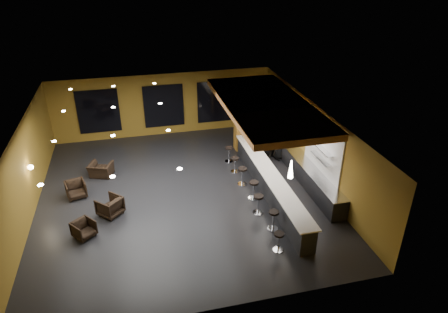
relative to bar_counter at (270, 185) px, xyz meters
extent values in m
cube|color=black|center=(-3.65, 1.00, -0.55)|extent=(12.00, 13.00, 0.10)
cube|color=black|center=(-3.65, 1.00, 3.05)|extent=(12.00, 13.00, 0.10)
cube|color=olive|center=(-3.65, 7.55, 1.25)|extent=(12.00, 0.10, 3.50)
cube|color=olive|center=(-3.65, -5.55, 1.25)|extent=(12.00, 0.10, 3.50)
cube|color=olive|center=(-9.70, 1.00, 1.25)|extent=(0.10, 13.00, 3.50)
cube|color=olive|center=(2.40, 1.00, 1.25)|extent=(0.10, 13.00, 3.50)
cube|color=#9A5E2D|center=(0.35, 2.00, 2.86)|extent=(3.60, 8.00, 0.28)
cube|color=black|center=(-7.15, 7.44, 1.20)|extent=(2.20, 0.06, 2.40)
cube|color=black|center=(-3.65, 7.44, 1.20)|extent=(2.20, 0.06, 2.40)
cube|color=black|center=(-0.65, 7.44, 1.20)|extent=(2.20, 0.06, 2.40)
cube|color=white|center=(2.31, 0.00, 1.50)|extent=(0.06, 3.20, 2.40)
cube|color=black|center=(0.00, 0.00, 0.00)|extent=(0.60, 8.00, 1.00)
cube|color=silver|center=(0.00, 0.00, 0.52)|extent=(0.78, 8.10, 0.05)
cube|color=black|center=(2.00, 0.50, -0.07)|extent=(0.70, 6.00, 0.86)
cube|color=silver|center=(2.00, 0.50, 0.39)|extent=(0.72, 6.00, 0.03)
cube|color=silver|center=(2.17, -0.20, 1.10)|extent=(0.30, 1.50, 0.03)
cube|color=silver|center=(2.17, -0.20, 1.55)|extent=(0.30, 1.50, 0.03)
cube|color=#9A6522|center=(0.00, 4.60, 1.25)|extent=(0.60, 0.60, 3.50)
sphere|color=#FFE5B2|center=(-9.53, 1.50, 1.30)|extent=(0.22, 0.22, 0.22)
cone|color=white|center=(0.00, -2.00, 1.85)|extent=(0.20, 0.20, 0.70)
cone|color=white|center=(0.00, 0.50, 1.85)|extent=(0.20, 0.20, 0.70)
cone|color=white|center=(0.00, 3.00, 1.85)|extent=(0.20, 0.20, 0.70)
imported|color=black|center=(0.76, 2.81, 0.28)|extent=(0.58, 0.39, 1.57)
imported|color=black|center=(1.31, 3.16, 0.28)|extent=(0.91, 0.81, 1.56)
imported|color=black|center=(1.60, 3.01, 0.27)|extent=(0.89, 0.76, 1.55)
imported|color=black|center=(-7.58, -1.06, -0.17)|extent=(1.00, 1.00, 0.66)
imported|color=black|center=(-6.65, 0.13, -0.11)|extent=(1.20, 1.20, 0.78)
imported|color=black|center=(-8.07, 1.79, -0.13)|extent=(0.97, 0.98, 0.73)
imported|color=black|center=(-7.10, 3.38, -0.17)|extent=(1.26, 1.18, 0.66)
cylinder|color=silver|center=(-0.90, -3.49, -0.49)|extent=(0.38, 0.38, 0.03)
cylinder|color=silver|center=(-0.90, -3.49, -0.15)|extent=(0.07, 0.07, 0.66)
cylinder|color=black|center=(-0.90, -3.49, 0.21)|extent=(0.36, 0.36, 0.08)
cylinder|color=silver|center=(-0.67, -2.30, -0.48)|extent=(0.41, 0.41, 0.03)
cylinder|color=silver|center=(-0.67, -2.30, -0.12)|extent=(0.07, 0.07, 0.72)
cylinder|color=black|center=(-0.67, -2.30, 0.27)|extent=(0.39, 0.39, 0.08)
cylinder|color=silver|center=(-0.90, -1.18, -0.48)|extent=(0.42, 0.42, 0.03)
cylinder|color=silver|center=(-0.90, -1.18, -0.11)|extent=(0.07, 0.07, 0.73)
cylinder|color=black|center=(-0.90, -1.18, 0.28)|extent=(0.40, 0.40, 0.08)
cylinder|color=silver|center=(-0.76, -0.12, -0.48)|extent=(0.42, 0.42, 0.03)
cylinder|color=silver|center=(-0.76, -0.12, -0.12)|extent=(0.07, 0.07, 0.73)
cylinder|color=black|center=(-0.76, -0.12, 0.28)|extent=(0.39, 0.39, 0.08)
cylinder|color=silver|center=(-0.91, 1.09, -0.48)|extent=(0.42, 0.42, 0.03)
cylinder|color=silver|center=(-0.91, 1.09, -0.11)|extent=(0.07, 0.07, 0.74)
cylinder|color=black|center=(-0.91, 1.09, 0.29)|extent=(0.40, 0.40, 0.08)
cylinder|color=silver|center=(-0.92, 2.28, -0.49)|extent=(0.38, 0.38, 0.03)
cylinder|color=silver|center=(-0.92, 2.28, -0.15)|extent=(0.07, 0.07, 0.67)
cylinder|color=black|center=(-0.92, 2.28, 0.22)|extent=(0.36, 0.36, 0.08)
cylinder|color=silver|center=(-0.95, 3.33, -0.48)|extent=(0.40, 0.40, 0.03)
cylinder|color=silver|center=(-0.95, 3.33, -0.13)|extent=(0.07, 0.07, 0.71)
cylinder|color=black|center=(-0.95, 3.33, 0.26)|extent=(0.38, 0.38, 0.08)
camera|label=1|loc=(-5.35, -13.69, 8.97)|focal=32.00mm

